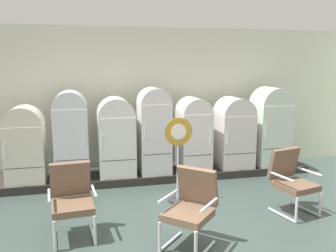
# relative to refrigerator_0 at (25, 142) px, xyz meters

# --- Properties ---
(back_wall) EXTENTS (11.76, 0.12, 2.97)m
(back_wall) POSITION_rel_refrigerator_0_xyz_m (2.42, 0.77, 0.64)
(back_wall) COLOR silver
(back_wall) RESTS_ON ground
(display_plinth) EXTENTS (6.22, 0.95, 0.15)m
(display_plinth) POSITION_rel_refrigerator_0_xyz_m (2.42, 0.14, -0.79)
(display_plinth) COLOR #292623
(display_plinth) RESTS_ON ground
(refrigerator_0) EXTENTS (0.67, 0.62, 1.37)m
(refrigerator_0) POSITION_rel_refrigerator_0_xyz_m (0.00, 0.00, 0.00)
(refrigerator_0) COLOR silver
(refrigerator_0) RESTS_ON display_plinth
(refrigerator_1) EXTENTS (0.60, 0.68, 1.61)m
(refrigerator_1) POSITION_rel_refrigerator_0_xyz_m (0.80, 0.03, 0.14)
(refrigerator_1) COLOR white
(refrigerator_1) RESTS_ON display_plinth
(refrigerator_2) EXTENTS (0.68, 0.71, 1.48)m
(refrigerator_2) POSITION_rel_refrigerator_0_xyz_m (1.62, 0.05, 0.06)
(refrigerator_2) COLOR white
(refrigerator_2) RESTS_ON display_plinth
(refrigerator_3) EXTENTS (0.58, 0.65, 1.65)m
(refrigerator_3) POSITION_rel_refrigerator_0_xyz_m (2.35, 0.02, 0.16)
(refrigerator_3) COLOR white
(refrigerator_3) RESTS_ON display_plinth
(refrigerator_4) EXTENTS (0.59, 0.71, 1.44)m
(refrigerator_4) POSITION_rel_refrigerator_0_xyz_m (3.15, 0.04, 0.05)
(refrigerator_4) COLOR white
(refrigerator_4) RESTS_ON display_plinth
(refrigerator_5) EXTENTS (0.69, 0.71, 1.42)m
(refrigerator_5) POSITION_rel_refrigerator_0_xyz_m (4.01, 0.04, 0.03)
(refrigerator_5) COLOR silver
(refrigerator_5) RESTS_ON display_plinth
(refrigerator_6) EXTENTS (0.70, 0.68, 1.61)m
(refrigerator_6) POSITION_rel_refrigerator_0_xyz_m (4.83, 0.03, 0.14)
(refrigerator_6) COLOR silver
(refrigerator_6) RESTS_ON display_plinth
(armchair_left) EXTENTS (0.63, 0.69, 0.98)m
(armchair_left) POSITION_rel_refrigerator_0_xyz_m (0.85, -2.02, -0.33)
(armchair_left) COLOR silver
(armchair_left) RESTS_ON ground
(armchair_right) EXTENTS (0.69, 0.75, 0.98)m
(armchair_right) POSITION_rel_refrigerator_0_xyz_m (4.08, -1.98, -0.33)
(armchair_right) COLOR silver
(armchair_right) RESTS_ON ground
(armchair_center) EXTENTS (0.82, 0.82, 0.98)m
(armchair_center) POSITION_rel_refrigerator_0_xyz_m (2.30, -2.62, -0.33)
(armchair_center) COLOR silver
(armchair_center) RESTS_ON ground
(sign_stand) EXTENTS (0.46, 0.32, 1.41)m
(sign_stand) POSITION_rel_refrigerator_0_xyz_m (2.50, -1.20, -0.18)
(sign_stand) COLOR #2D2D30
(sign_stand) RESTS_ON ground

